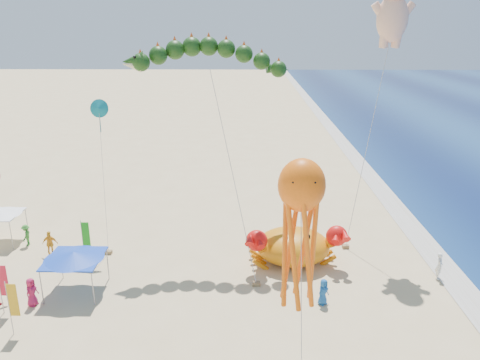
# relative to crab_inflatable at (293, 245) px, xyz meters

# --- Properties ---
(ground) EXTENTS (320.00, 320.00, 0.00)m
(ground) POSITION_rel_crab_inflatable_xyz_m (-1.64, -3.31, -1.34)
(ground) COLOR #D1B784
(ground) RESTS_ON ground
(foam_strip) EXTENTS (320.00, 320.00, 0.00)m
(foam_strip) POSITION_rel_crab_inflatable_xyz_m (10.36, -3.31, -1.33)
(foam_strip) COLOR silver
(foam_strip) RESTS_ON ground
(crab_inflatable) EXTENTS (6.92, 4.94, 3.03)m
(crab_inflatable) POSITION_rel_crab_inflatable_xyz_m (0.00, 0.00, 0.00)
(crab_inflatable) COLOR orange
(crab_inflatable) RESTS_ON ground
(dragon_kite) EXTENTS (11.23, 8.25, 14.69)m
(dragon_kite) POSITION_rel_crab_inflatable_xyz_m (-5.93, 3.10, 12.12)
(dragon_kite) COLOR #14350E
(dragon_kite) RESTS_ON ground
(cherub_kite) EXTENTS (3.77, 3.16, 19.02)m
(cherub_kite) POSITION_rel_crab_inflatable_xyz_m (6.61, 4.40, 15.44)
(cherub_kite) COLOR #FCBA9A
(cherub_kite) RESTS_ON ground
(octopus_kite) EXTENTS (2.01, 2.56, 10.56)m
(octopus_kite) POSITION_rel_crab_inflatable_xyz_m (-0.89, -10.86, 6.39)
(octopus_kite) COLOR #FF660D
(octopus_kite) RESTS_ON ground
(canopy_blue) EXTENTS (3.60, 3.60, 2.71)m
(canopy_blue) POSITION_rel_crab_inflatable_xyz_m (-13.73, -3.92, 1.11)
(canopy_blue) COLOR gray
(canopy_blue) RESTS_ON ground
(canopy_white) EXTENTS (3.08, 3.08, 2.71)m
(canopy_white) POSITION_rel_crab_inflatable_xyz_m (-21.84, 3.03, 1.10)
(canopy_white) COLOR gray
(canopy_white) RESTS_ON ground
(feather_flags) EXTENTS (7.21, 8.10, 3.20)m
(feather_flags) POSITION_rel_crab_inflatable_xyz_m (-16.90, -4.20, 0.68)
(feather_flags) COLOR gray
(feather_flags) RESTS_ON ground
(beachgoers) EXTENTS (29.80, 9.01, 1.86)m
(beachgoers) POSITION_rel_crab_inflatable_xyz_m (-12.51, -2.35, -0.48)
(beachgoers) COLOR #1A559B
(beachgoers) RESTS_ON ground
(small_kites) EXTENTS (7.85, 11.01, 10.92)m
(small_kites) POSITION_rel_crab_inflatable_xyz_m (-17.45, -0.82, 5.44)
(small_kites) COLOR #C7425B
(small_kites) RESTS_ON ground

